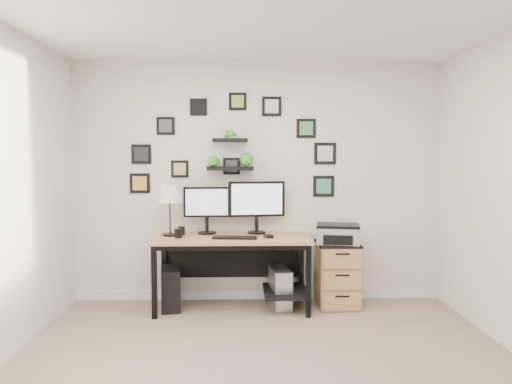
{
  "coord_description": "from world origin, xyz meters",
  "views": [
    {
      "loc": [
        -0.17,
        -3.45,
        1.57
      ],
      "look_at": [
        -0.03,
        1.83,
        1.2
      ],
      "focal_mm": 35.0,
      "sensor_mm": 36.0,
      "label": 1
    }
  ],
  "objects_px": {
    "desk": "(236,248)",
    "monitor_right": "(257,203)",
    "mug": "(179,233)",
    "file_cabinet": "(337,274)",
    "printer": "(338,234)",
    "table_lamp": "(170,195)",
    "pc_tower_grey": "(280,288)",
    "monitor_left": "(207,207)",
    "pc_tower_black": "(171,288)"
  },
  "relations": [
    {
      "from": "pc_tower_grey",
      "to": "printer",
      "type": "distance_m",
      "value": 0.83
    },
    {
      "from": "desk",
      "to": "monitor_left",
      "type": "height_order",
      "value": "monitor_left"
    },
    {
      "from": "monitor_left",
      "to": "printer",
      "type": "height_order",
      "value": "monitor_left"
    },
    {
      "from": "desk",
      "to": "monitor_right",
      "type": "relative_size",
      "value": 2.65
    },
    {
      "from": "pc_tower_grey",
      "to": "monitor_left",
      "type": "bearing_deg",
      "value": 167.04
    },
    {
      "from": "pc_tower_grey",
      "to": "pc_tower_black",
      "type": "bearing_deg",
      "value": -179.61
    },
    {
      "from": "monitor_right",
      "to": "pc_tower_grey",
      "type": "relative_size",
      "value": 1.39
    },
    {
      "from": "mug",
      "to": "file_cabinet",
      "type": "xyz_separation_m",
      "value": [
        1.65,
        0.14,
        -0.46
      ]
    },
    {
      "from": "table_lamp",
      "to": "printer",
      "type": "xyz_separation_m",
      "value": [
        1.75,
        -0.05,
        -0.4
      ]
    },
    {
      "from": "desk",
      "to": "file_cabinet",
      "type": "bearing_deg",
      "value": 3.1
    },
    {
      "from": "monitor_left",
      "to": "mug",
      "type": "xyz_separation_m",
      "value": [
        -0.27,
        -0.26,
        -0.25
      ]
    },
    {
      "from": "desk",
      "to": "pc_tower_grey",
      "type": "distance_m",
      "value": 0.63
    },
    {
      "from": "mug",
      "to": "pc_tower_grey",
      "type": "relative_size",
      "value": 0.22
    },
    {
      "from": "printer",
      "to": "monitor_right",
      "type": "bearing_deg",
      "value": 168.7
    },
    {
      "from": "desk",
      "to": "table_lamp",
      "type": "relative_size",
      "value": 3.02
    },
    {
      "from": "monitor_left",
      "to": "table_lamp",
      "type": "distance_m",
      "value": 0.41
    },
    {
      "from": "desk",
      "to": "mug",
      "type": "distance_m",
      "value": 0.61
    },
    {
      "from": "file_cabinet",
      "to": "pc_tower_grey",
      "type": "bearing_deg",
      "value": -174.68
    },
    {
      "from": "mug",
      "to": "printer",
      "type": "relative_size",
      "value": 0.19
    },
    {
      "from": "monitor_left",
      "to": "file_cabinet",
      "type": "bearing_deg",
      "value": -5.0
    },
    {
      "from": "table_lamp",
      "to": "file_cabinet",
      "type": "bearing_deg",
      "value": -0.52
    },
    {
      "from": "table_lamp",
      "to": "pc_tower_black",
      "type": "relative_size",
      "value": 1.24
    },
    {
      "from": "mug",
      "to": "monitor_right",
      "type": "bearing_deg",
      "value": 18.48
    },
    {
      "from": "mug",
      "to": "file_cabinet",
      "type": "height_order",
      "value": "mug"
    },
    {
      "from": "monitor_left",
      "to": "pc_tower_black",
      "type": "height_order",
      "value": "monitor_left"
    },
    {
      "from": "table_lamp",
      "to": "file_cabinet",
      "type": "height_order",
      "value": "table_lamp"
    },
    {
      "from": "monitor_left",
      "to": "mug",
      "type": "bearing_deg",
      "value": -136.3
    },
    {
      "from": "monitor_right",
      "to": "pc_tower_grey",
      "type": "distance_m",
      "value": 0.93
    },
    {
      "from": "pc_tower_black",
      "to": "file_cabinet",
      "type": "distance_m",
      "value": 1.76
    },
    {
      "from": "pc_tower_grey",
      "to": "file_cabinet",
      "type": "relative_size",
      "value": 0.65
    },
    {
      "from": "monitor_right",
      "to": "file_cabinet",
      "type": "height_order",
      "value": "monitor_right"
    },
    {
      "from": "monitor_left",
      "to": "printer",
      "type": "relative_size",
      "value": 1.02
    },
    {
      "from": "table_lamp",
      "to": "printer",
      "type": "relative_size",
      "value": 1.07
    },
    {
      "from": "monitor_right",
      "to": "mug",
      "type": "height_order",
      "value": "monitor_right"
    },
    {
      "from": "mug",
      "to": "pc_tower_grey",
      "type": "height_order",
      "value": "mug"
    },
    {
      "from": "monitor_right",
      "to": "printer",
      "type": "bearing_deg",
      "value": -11.3
    },
    {
      "from": "printer",
      "to": "file_cabinet",
      "type": "bearing_deg",
      "value": 82.68
    },
    {
      "from": "pc_tower_black",
      "to": "printer",
      "type": "xyz_separation_m",
      "value": [
        1.75,
        0.03,
        0.56
      ]
    },
    {
      "from": "file_cabinet",
      "to": "mug",
      "type": "bearing_deg",
      "value": -175.29
    },
    {
      "from": "desk",
      "to": "monitor_right",
      "type": "height_order",
      "value": "monitor_right"
    },
    {
      "from": "pc_tower_black",
      "to": "file_cabinet",
      "type": "height_order",
      "value": "file_cabinet"
    },
    {
      "from": "table_lamp",
      "to": "pc_tower_grey",
      "type": "xyz_separation_m",
      "value": [
        1.15,
        -0.07,
        -0.97
      ]
    },
    {
      "from": "file_cabinet",
      "to": "monitor_right",
      "type": "bearing_deg",
      "value": 171.19
    },
    {
      "from": "monitor_left",
      "to": "pc_tower_black",
      "type": "distance_m",
      "value": 0.93
    },
    {
      "from": "desk",
      "to": "file_cabinet",
      "type": "height_order",
      "value": "desk"
    },
    {
      "from": "monitor_right",
      "to": "printer",
      "type": "distance_m",
      "value": 0.92
    },
    {
      "from": "pc_tower_black",
      "to": "file_cabinet",
      "type": "relative_size",
      "value": 0.64
    },
    {
      "from": "pc_tower_black",
      "to": "printer",
      "type": "height_order",
      "value": "printer"
    },
    {
      "from": "desk",
      "to": "pc_tower_grey",
      "type": "relative_size",
      "value": 3.69
    },
    {
      "from": "monitor_right",
      "to": "file_cabinet",
      "type": "xyz_separation_m",
      "value": [
        0.85,
        -0.13,
        -0.75
      ]
    }
  ]
}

